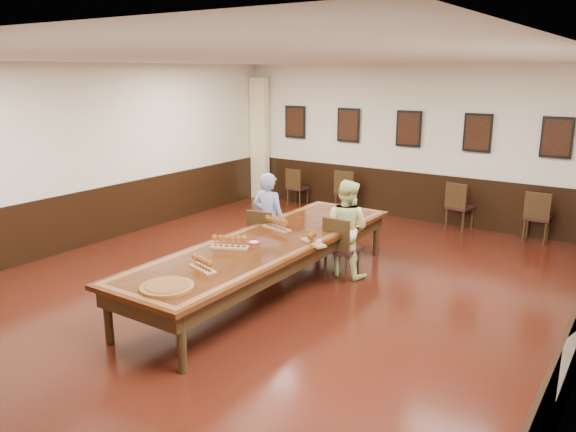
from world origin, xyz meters
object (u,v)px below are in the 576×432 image
Objects in this scene: spare_chair_d at (538,216)px; person_man at (269,219)px; spare_chair_c at (460,205)px; person_woman at (346,228)px; chair_woman at (342,247)px; spare_chair_b at (346,191)px; conference_table at (268,250)px; carved_platter at (167,287)px; spare_chair_a at (298,187)px; chair_man at (266,237)px.

spare_chair_d is 5.07m from person_man.
person_man is (-1.91, -3.82, 0.28)m from spare_chair_c.
spare_chair_d is at bearing -119.15° from person_woman.
spare_chair_c is (0.63, 3.69, -0.00)m from chair_woman.
spare_chair_b is 3.97m from spare_chair_d.
chair_woman reaches higher than spare_chair_d.
conference_table is (-1.23, -4.78, 0.14)m from spare_chair_c.
carved_platter is at bearing 92.32° from spare_chair_b.
spare_chair_a is at bearing -47.65° from chair_woman.
person_woman is 2.05× the size of carved_platter.
spare_chair_b is 4.04m from person_woman.
carved_platter is (1.44, -6.82, 0.30)m from spare_chair_b.
spare_chair_a is 3.77m from spare_chair_c.
chair_woman is 1.01× the size of spare_chair_c.
chair_woman is at bearing 131.27° from spare_chair_a.
person_man reaches higher than conference_table.
chair_woman is at bearing 107.75° from spare_chair_b.
spare_chair_b is 0.19× the size of conference_table.
spare_chair_d is 0.19× the size of conference_table.
spare_chair_b and spare_chair_c have the same top height.
person_woman is at bearing -90.00° from chair_woman.
person_man is at bearing 105.25° from carved_platter.
chair_woman reaches higher than conference_table.
person_woman reaches higher than spare_chair_a.
person_woman is at bearing 58.39° from spare_chair_d.
spare_chair_a is 5.21m from spare_chair_d.
chair_man reaches higher than spare_chair_a.
spare_chair_a is 1.24m from spare_chair_b.
person_man is 3.13m from carved_platter.
carved_platter is at bearing 99.06° from chair_man.
spare_chair_c is 0.19× the size of conference_table.
person_man is at bearing 74.92° from spare_chair_c.
carved_platter is (2.68, -6.73, 0.34)m from spare_chair_a.
carved_platter reaches higher than conference_table.
spare_chair_d is 0.63× the size of person_man.
spare_chair_b is at bearing -1.32° from spare_chair_d.
conference_table is (1.30, -4.75, 0.14)m from spare_chair_b.
conference_table is (-0.59, -1.19, -0.13)m from person_woman.
spare_chair_c is 4.93m from conference_table.
chair_woman is 0.29m from person_woman.
spare_chair_a is at bearing -69.89° from person_man.
chair_man is at bearing 128.17° from conference_table.
carved_platter is (-1.08, -6.85, 0.30)m from spare_chair_c.
spare_chair_a is 0.93× the size of spare_chair_c.
spare_chair_c reaches higher than conference_table.
person_man reaches higher than person_woman.
person_woman reaches higher than chair_woman.
conference_table is (2.54, -4.66, 0.17)m from spare_chair_a.
chair_man is 0.19× the size of conference_table.
chair_man is 5.13m from spare_chair_d.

